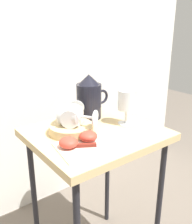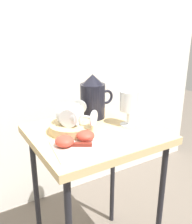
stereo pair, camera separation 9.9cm
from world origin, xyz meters
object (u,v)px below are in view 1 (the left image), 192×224
object	(u,v)px
wine_glass_tipped_near	(71,115)
apple_half_right	(88,136)
basket_tray	(71,129)
wine_glass_upright	(126,102)
wine_glass_tipped_far	(72,116)
table	(96,148)
pitcher	(89,100)
knife	(93,145)
apple_half_left	(69,143)

from	to	relation	value
wine_glass_tipped_near	apple_half_right	distance (m)	0.11
basket_tray	wine_glass_upright	xyz separation A→B (m)	(0.23, -0.06, 0.08)
wine_glass_tipped_far	table	bearing A→B (deg)	-28.37
pitcher	knife	world-z (taller)	pitcher
basket_tray	knife	size ratio (longest dim) A/B	0.93
table	basket_tray	xyz separation A→B (m)	(-0.09, 0.04, 0.10)
table	pitcher	distance (m)	0.22
basket_tray	apple_half_left	bearing A→B (deg)	-125.64
table	apple_half_right	size ratio (longest dim) A/B	10.24
apple_half_left	apple_half_right	bearing A→B (deg)	1.15
table	pitcher	bearing A→B (deg)	64.09
pitcher	apple_half_left	xyz separation A→B (m)	(-0.23, -0.20, -0.06)
knife	table	bearing A→B (deg)	48.59
wine_glass_tipped_near	apple_half_left	bearing A→B (deg)	-126.69
wine_glass_tipped_near	apple_half_right	xyz separation A→B (m)	(0.01, -0.10, -0.05)
wine_glass_tipped_far	apple_half_left	distance (m)	0.14
basket_tray	wine_glass_tipped_far	distance (m)	0.05
wine_glass_tipped_near	knife	xyz separation A→B (m)	(-0.01, -0.15, -0.07)
table	pitcher	xyz separation A→B (m)	(0.07, 0.14, 0.16)
apple_half_right	wine_glass_upright	bearing A→B (deg)	11.00
wine_glass_upright	apple_half_right	world-z (taller)	wine_glass_upright
basket_tray	apple_half_right	world-z (taller)	apple_half_right
apple_half_right	table	bearing A→B (deg)	37.20
wine_glass_tipped_near	wine_glass_tipped_far	bearing A→B (deg)	31.61
table	apple_half_left	world-z (taller)	apple_half_left
table	knife	distance (m)	0.17
table	wine_glass_upright	xyz separation A→B (m)	(0.14, -0.02, 0.17)
knife	wine_glass_tipped_far	bearing A→B (deg)	85.12
wine_glass_tipped_near	wine_glass_tipped_far	distance (m)	0.01
table	pitcher	world-z (taller)	pitcher
wine_glass_upright	knife	xyz separation A→B (m)	(-0.24, -0.09, -0.09)
apple_half_left	wine_glass_tipped_far	bearing A→B (deg)	52.18
basket_tray	wine_glass_tipped_far	xyz separation A→B (m)	(0.01, 0.00, 0.05)
wine_glass_upright	table	bearing A→B (deg)	173.21
wine_glass_tipped_far	apple_half_left	size ratio (longest dim) A/B	2.33
wine_glass_tipped_near	apple_half_right	size ratio (longest dim) A/B	2.37
apple_half_right	knife	world-z (taller)	apple_half_right
wine_glass_tipped_near	wine_glass_tipped_far	world-z (taller)	wine_glass_tipped_near
wine_glass_upright	apple_half_right	distance (m)	0.24
wine_glass_upright	wine_glass_tipped_far	size ratio (longest dim) A/B	0.95
apple_half_left	knife	bearing A→B (deg)	-32.49
table	wine_glass_upright	distance (m)	0.23
apple_half_right	pitcher	bearing A→B (deg)	53.65
pitcher	wine_glass_tipped_near	bearing A→B (deg)	-147.06
wine_glass_tipped_near	pitcher	bearing A→B (deg)	32.94
table	knife	bearing A→B (deg)	-131.41
wine_glass_tipped_near	knife	size ratio (longest dim) A/B	0.85
wine_glass_upright	wine_glass_tipped_far	distance (m)	0.24
pitcher	knife	xyz separation A→B (m)	(-0.16, -0.25, -0.07)
pitcher	apple_half_left	bearing A→B (deg)	-138.78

